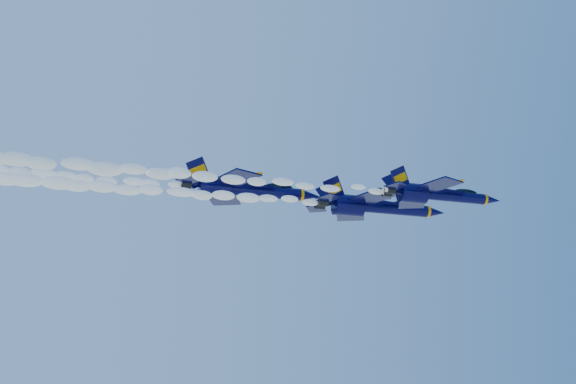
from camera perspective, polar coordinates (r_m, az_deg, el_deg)
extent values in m
cylinder|color=#050431|center=(86.48, 13.02, -0.36)|extent=(7.65, 1.28, 1.28)
ellipsoid|color=#050431|center=(84.08, 9.82, -0.09)|extent=(1.33, 2.30, 5.44)
cone|color=#050431|center=(88.91, 15.82, -0.63)|extent=(2.21, 1.28, 1.28)
cylinder|color=orange|center=(88.39, 15.25, -0.57)|extent=(0.30, 1.33, 1.33)
ellipsoid|color=black|center=(87.36, 13.83, -0.04)|extent=(3.06, 1.00, 0.84)
cube|color=orange|center=(87.29, 13.84, -0.20)|extent=(3.57, 0.85, 0.15)
cube|color=#050431|center=(81.88, 11.80, 0.56)|extent=(4.56, 5.41, 0.15)
cube|color=#050431|center=(87.64, 9.77, -0.81)|extent=(4.56, 5.41, 0.15)
cube|color=orange|center=(82.45, 12.53, 0.54)|extent=(2.05, 4.26, 0.09)
cube|color=orange|center=(88.18, 10.47, -0.82)|extent=(2.05, 4.26, 0.09)
cube|color=#050431|center=(82.96, 8.86, 1.07)|extent=(2.77, 0.88, 2.98)
cube|color=#050431|center=(84.49, 8.36, 0.69)|extent=(2.77, 0.88, 2.98)
cylinder|color=black|center=(82.37, 8.11, 0.18)|extent=(1.02, 0.94, 0.94)
cylinder|color=black|center=(83.33, 7.81, -0.05)|extent=(1.02, 0.94, 0.94)
cube|color=orange|center=(85.51, 11.49, 0.20)|extent=(9.36, 0.30, 0.07)
ellipsoid|color=white|center=(76.27, -11.78, 1.66)|extent=(55.38, 1.90, 1.71)
cylinder|color=#050431|center=(93.74, 8.41, -1.33)|extent=(9.07, 1.51, 1.51)
ellipsoid|color=#050431|center=(91.37, 4.77, -1.05)|extent=(1.57, 2.72, 6.45)
cone|color=#050431|center=(96.23, 11.59, -1.59)|extent=(2.62, 1.51, 1.51)
cylinder|color=orange|center=(95.69, 10.95, -1.54)|extent=(0.35, 1.57, 1.57)
ellipsoid|color=black|center=(94.66, 9.34, -0.97)|extent=(3.63, 1.18, 1.00)
cube|color=orange|center=(94.57, 9.35, -1.14)|extent=(4.23, 1.01, 0.18)
cube|color=#050431|center=(88.46, 6.78, -0.37)|extent=(5.40, 6.41, 0.18)
cube|color=#050431|center=(95.61, 4.94, -1.79)|extent=(5.40, 6.41, 0.18)
cube|color=orange|center=(89.03, 7.62, -0.38)|extent=(2.43, 5.05, 0.10)
cube|color=orange|center=(96.13, 5.73, -1.80)|extent=(2.43, 5.05, 0.10)
cube|color=#050431|center=(90.16, 3.66, 0.20)|extent=(3.28, 1.04, 3.53)
cube|color=#050431|center=(92.06, 3.22, -0.20)|extent=(3.28, 1.04, 3.53)
cylinder|color=black|center=(89.62, 2.81, -0.78)|extent=(1.21, 1.11, 1.11)
cylinder|color=black|center=(90.80, 2.54, -1.02)|extent=(1.21, 1.11, 1.11)
cube|color=orange|center=(92.80, 6.68, -0.72)|extent=(11.09, 0.35, 0.08)
ellipsoid|color=white|center=(85.77, -15.49, 0.48)|extent=(55.38, 2.25, 2.02)
cylinder|color=#050431|center=(96.48, -1.80, 0.01)|extent=(9.82, 1.64, 1.64)
ellipsoid|color=#050431|center=(95.11, -5.81, 0.34)|extent=(1.70, 2.95, 6.99)
cone|color=#050431|center=(98.13, 1.79, -0.30)|extent=(2.84, 1.64, 1.64)
cylinder|color=orange|center=(97.76, 1.06, -0.24)|extent=(0.38, 1.70, 1.70)
ellipsoid|color=black|center=(97.18, -0.73, 0.38)|extent=(3.93, 1.28, 1.08)
cube|color=orange|center=(97.07, -0.73, 0.20)|extent=(4.58, 1.09, 0.20)
cube|color=#050431|center=(91.41, -4.11, 1.10)|extent=(5.85, 6.94, 0.20)
cube|color=#050431|center=(99.54, -5.16, -0.50)|extent=(5.85, 6.94, 0.20)
cube|color=orange|center=(91.75, -3.17, 1.08)|extent=(2.63, 5.47, 0.11)
cube|color=orange|center=(99.85, -4.29, -0.51)|extent=(2.63, 5.47, 0.11)
cube|color=#050431|center=(94.23, -7.09, 1.65)|extent=(3.56, 1.12, 3.83)
cube|color=#050431|center=(96.37, -7.31, 1.21)|extent=(3.56, 1.12, 3.83)
cylinder|color=black|center=(93.88, -8.03, 0.64)|extent=(1.31, 1.20, 1.20)
cylinder|color=black|center=(95.22, -8.15, 0.38)|extent=(1.31, 1.20, 1.20)
cube|color=orange|center=(96.05, -3.68, 0.66)|extent=(12.01, 0.38, 0.09)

